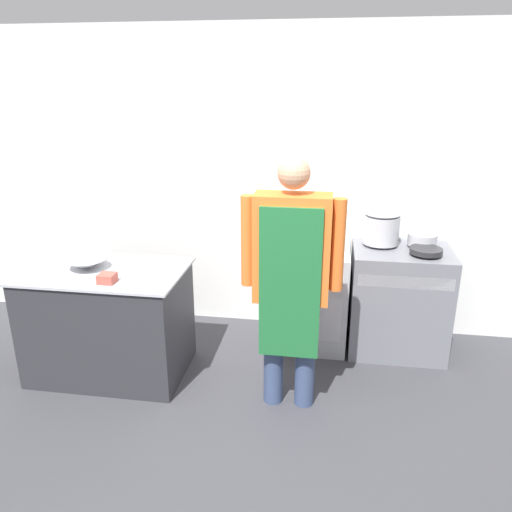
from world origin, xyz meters
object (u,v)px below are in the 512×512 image
at_px(mixing_bowl, 86,264).
at_px(stock_pot, 381,227).
at_px(stove, 398,301).
at_px(fridge_unit, 310,296).
at_px(person_cook, 291,271).
at_px(saute_pan, 426,251).
at_px(plastic_tub, 107,278).
at_px(sauce_pot, 422,239).

bearing_deg(mixing_bowl, stock_pot, 19.88).
bearing_deg(stock_pot, stove, -30.80).
xyz_separation_m(fridge_unit, person_cook, (-0.09, -0.95, 0.59)).
height_order(fridge_unit, saute_pan, saute_pan).
distance_m(fridge_unit, saute_pan, 1.06).
xyz_separation_m(plastic_tub, stock_pot, (1.98, 1.05, 0.17)).
bearing_deg(fridge_unit, stove, -1.52).
relative_size(fridge_unit, mixing_bowl, 2.78).
bearing_deg(mixing_bowl, person_cook, -7.83).
xyz_separation_m(plastic_tub, saute_pan, (2.32, 0.84, 0.05)).
relative_size(stock_pot, saute_pan, 1.16).
bearing_deg(saute_pan, stove, 146.71).
xyz_separation_m(fridge_unit, mixing_bowl, (-1.68, -0.73, 0.47)).
height_order(mixing_bowl, saute_pan, saute_pan).
height_order(person_cook, plastic_tub, person_cook).
distance_m(stove, plastic_tub, 2.40).
distance_m(person_cook, sauce_pot, 1.44).
bearing_deg(sauce_pot, saute_pan, -90.00).
distance_m(person_cook, stock_pot, 1.23).
bearing_deg(person_cook, stove, 47.52).
bearing_deg(saute_pan, stock_pot, 148.01).
xyz_separation_m(stove, sauce_pot, (0.16, 0.11, 0.52)).
bearing_deg(sauce_pot, stove, -146.16).
bearing_deg(fridge_unit, sauce_pot, 5.47).
bearing_deg(plastic_tub, fridge_unit, 34.50).
bearing_deg(stove, saute_pan, -33.29).
bearing_deg(plastic_tub, mixing_bowl, 139.66).
distance_m(stove, person_cook, 1.38).
height_order(saute_pan, sauce_pot, sauce_pot).
xyz_separation_m(stove, plastic_tub, (-2.16, -0.94, 0.45)).
distance_m(plastic_tub, saute_pan, 2.46).
bearing_deg(stove, fridge_unit, 178.48).
xyz_separation_m(mixing_bowl, saute_pan, (2.59, 0.60, 0.04)).
bearing_deg(person_cook, plastic_tub, -179.20).
distance_m(stove, mixing_bowl, 2.58).
height_order(stove, sauce_pot, sauce_pot).
xyz_separation_m(person_cook, sauce_pot, (1.01, 1.03, -0.05)).
bearing_deg(fridge_unit, stock_pot, 8.69).
relative_size(plastic_tub, saute_pan, 0.45).
height_order(person_cook, sauce_pot, person_cook).
distance_m(stove, stock_pot, 0.65).
bearing_deg(stove, plastic_tub, -156.36).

